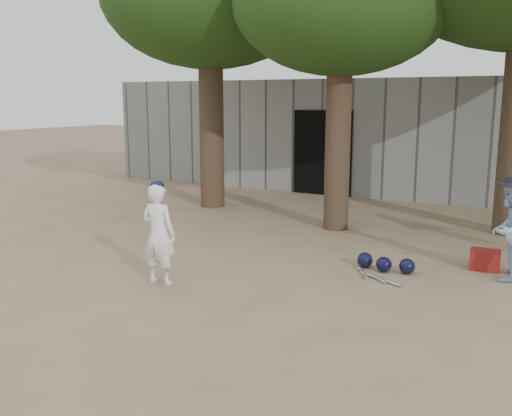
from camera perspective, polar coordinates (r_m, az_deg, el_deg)
The scene contains 7 objects.
ground at distance 7.96m, azimuth -7.35°, elevation -7.53°, with size 70.00×70.00×0.00m, color #937C5E.
boy_player at distance 7.87m, azimuth -9.70°, elevation -2.56°, with size 0.51×0.33×1.39m, color white.
spectator_blue at distance 8.65m, azimuth 23.99°, elevation -2.11°, with size 0.68×0.53×1.40m, color #94B7E5.
red_bag at distance 9.15m, azimuth 21.92°, elevation -4.83°, with size 0.42×0.32×0.30m, color maroon.
back_building at distance 17.03m, azimuth 13.75°, elevation 7.23°, with size 16.00×5.24×3.00m.
helmet_row at distance 8.64m, azimuth 12.78°, elevation -5.43°, with size 0.87×0.32×0.23m.
bat_pile at distance 8.35m, azimuth 11.46°, elevation -6.57°, with size 0.90×0.74×0.06m.
Camera 1 is at (4.53, -6.05, 2.51)m, focal length 40.00 mm.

